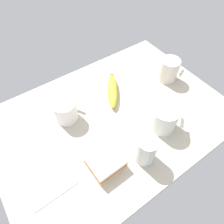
{
  "coord_description": "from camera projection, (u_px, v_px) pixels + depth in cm",
  "views": [
    {
      "loc": [
        -27.34,
        -38.97,
        66.83
      ],
      "look_at": [
        0.0,
        0.0,
        5.0
      ],
      "focal_mm": 32.87,
      "sensor_mm": 36.0,
      "label": 1
    }
  ],
  "objects": [
    {
      "name": "tabletop",
      "position": [
        112.0,
        118.0,
        0.81
      ],
      "size": [
        90.0,
        64.0,
        2.0
      ],
      "primitive_type": "cube",
      "color": "#BCB29E",
      "rests_on": "ground"
    },
    {
      "name": "coffee_mug_black",
      "position": [
        66.0,
        111.0,
        0.76
      ],
      "size": [
        10.86,
        9.17,
        8.82
      ],
      "color": "white",
      "rests_on": "tabletop"
    },
    {
      "name": "coffee_mug_milky",
      "position": [
        164.0,
        118.0,
        0.74
      ],
      "size": [
        10.72,
        11.52,
        9.94
      ],
      "color": "white",
      "rests_on": "tabletop"
    },
    {
      "name": "coffee_mug_spare",
      "position": [
        169.0,
        70.0,
        0.9
      ],
      "size": [
        8.53,
        10.64,
        10.12
      ],
      "color": "silver",
      "rests_on": "tabletop"
    },
    {
      "name": "sandwich_main",
      "position": [
        105.0,
        163.0,
        0.66
      ],
      "size": [
        10.89,
        9.86,
        4.4
      ],
      "color": "beige",
      "rests_on": "tabletop"
    },
    {
      "name": "glass_of_milk",
      "position": [
        146.0,
        151.0,
        0.66
      ],
      "size": [
        6.69,
        6.69,
        11.3
      ],
      "color": "silver",
      "rests_on": "tabletop"
    },
    {
      "name": "banana",
      "position": [
        112.0,
        90.0,
        0.86
      ],
      "size": [
        13.91,
        18.16,
        3.98
      ],
      "color": "yellow",
      "rests_on": "tabletop"
    },
    {
      "name": "paper_napkin",
      "position": [
        47.0,
        178.0,
        0.65
      ],
      "size": [
        15.28,
        15.28,
        0.3
      ],
      "primitive_type": "cube",
      "rotation": [
        0.0,
        0.0,
        0.03
      ],
      "color": "white",
      "rests_on": "tabletop"
    }
  ]
}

